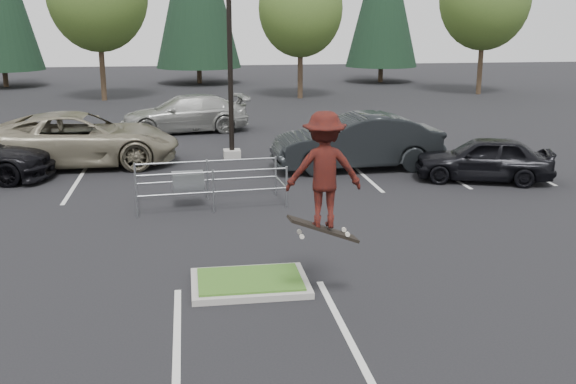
{
  "coord_description": "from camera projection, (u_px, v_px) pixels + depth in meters",
  "views": [
    {
      "loc": [
        -1.06,
        -11.88,
        4.95
      ],
      "look_at": [
        0.96,
        1.5,
        1.42
      ],
      "focal_mm": 42.0,
      "sensor_mm": 36.0,
      "label": 1
    }
  ],
  "objects": [
    {
      "name": "grass_median",
      "position": [
        250.0,
        282.0,
        12.75
      ],
      "size": [
        2.2,
        1.6,
        0.16
      ],
      "color": "#9A968F",
      "rests_on": "ground"
    },
    {
      "name": "light_pole",
      "position": [
        229.0,
        28.0,
        23.17
      ],
      "size": [
        0.7,
        0.6,
        10.12
      ],
      "color": "#9A968F",
      "rests_on": "ground"
    },
    {
      "name": "decid_c",
      "position": [
        300.0,
        11.0,
        40.85
      ],
      "size": [
        5.12,
        5.12,
        8.38
      ],
      "color": "#38281C",
      "rests_on": "ground"
    },
    {
      "name": "car_far_silver",
      "position": [
        186.0,
        114.0,
        29.62
      ],
      "size": [
        5.81,
        2.95,
        1.62
      ],
      "primitive_type": "imported",
      "rotation": [
        0.0,
        0.0,
        4.84
      ],
      "color": "#999A95",
      "rests_on": "ground"
    },
    {
      "name": "cart_corral",
      "position": [
        193.0,
        181.0,
        17.97
      ],
      "size": [
        4.07,
        1.74,
        1.12
      ],
      "rotation": [
        0.0,
        0.0,
        0.08
      ],
      "color": "gray",
      "rests_on": "ground"
    },
    {
      "name": "skateboarder",
      "position": [
        324.0,
        171.0,
        11.37
      ],
      "size": [
        1.33,
        0.81,
        2.31
      ],
      "rotation": [
        0.0,
        0.0,
        3.08
      ],
      "color": "black",
      "rests_on": "ground"
    },
    {
      "name": "decid_d",
      "position": [
        484.0,
        1.0,
        42.89
      ],
      "size": [
        5.76,
        5.76,
        9.43
      ],
      "color": "#38281C",
      "rests_on": "ground"
    },
    {
      "name": "stall_lines",
      "position": [
        179.0,
        204.0,
        18.33
      ],
      "size": [
        22.62,
        17.6,
        0.01
      ],
      "color": "silver",
      "rests_on": "ground"
    },
    {
      "name": "car_r_black",
      "position": [
        485.0,
        158.0,
        20.78
      ],
      "size": [
        4.46,
        2.91,
        1.41
      ],
      "primitive_type": "imported",
      "rotation": [
        0.0,
        0.0,
        4.39
      ],
      "color": "black",
      "rests_on": "ground"
    },
    {
      "name": "car_l_tan",
      "position": [
        80.0,
        139.0,
        22.86
      ],
      "size": [
        6.7,
        3.24,
        1.84
      ],
      "primitive_type": "imported",
      "rotation": [
        0.0,
        0.0,
        1.6
      ],
      "color": "#78715C",
      "rests_on": "ground"
    },
    {
      "name": "car_r_charc",
      "position": [
        357.0,
        142.0,
        22.37
      ],
      "size": [
        5.65,
        2.19,
        1.83
      ],
      "primitive_type": "imported",
      "rotation": [
        0.0,
        0.0,
        4.76
      ],
      "color": "black",
      "rests_on": "ground"
    },
    {
      "name": "ground",
      "position": [
        250.0,
        286.0,
        12.77
      ],
      "size": [
        120.0,
        120.0,
        0.0
      ],
      "primitive_type": "plane",
      "color": "black",
      "rests_on": "ground"
    }
  ]
}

